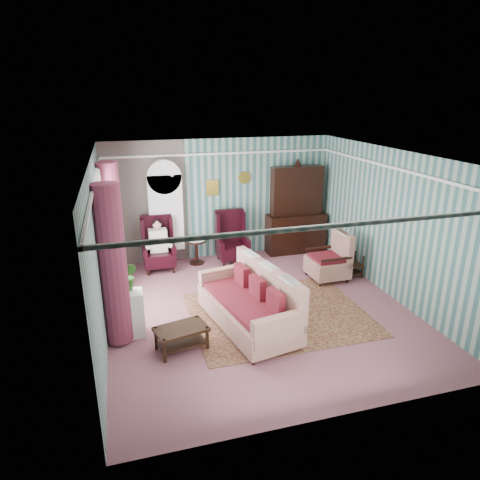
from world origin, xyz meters
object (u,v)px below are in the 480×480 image
object	(u,v)px
bookcase	(166,218)
dresser_hutch	(297,207)
floral_armchair	(328,256)
wingback_right	(232,238)
nest_table	(351,265)
seated_woman	(158,246)
wingback_left	(158,244)
round_side_table	(197,252)
plant_stand	(127,314)
coffee_table	(182,338)
sofa	(247,299)

from	to	relation	value
bookcase	dresser_hutch	xyz separation A→B (m)	(3.25, -0.12, 0.06)
dresser_hutch	floral_armchair	world-z (taller)	dresser_hutch
wingback_right	nest_table	bearing A→B (deg)	-33.75
wingback_right	seated_woman	size ratio (longest dim) A/B	1.06
dresser_hutch	wingback_right	xyz separation A→B (m)	(-1.75, -0.27, -0.55)
wingback_left	round_side_table	size ratio (longest dim) A/B	2.08
dresser_hutch	wingback_left	distance (m)	3.55
plant_stand	coffee_table	xyz separation A→B (m)	(0.80, -0.65, -0.20)
plant_stand	floral_armchair	size ratio (longest dim) A/B	0.74
wingback_right	floral_armchair	size ratio (longest dim) A/B	1.16
seated_woman	sofa	bearing A→B (deg)	-68.54
dresser_hutch	nest_table	bearing A→B (deg)	-72.61
dresser_hutch	floral_armchair	distance (m)	1.92
wingback_left	plant_stand	distance (m)	2.87
wingback_right	plant_stand	distance (m)	3.76
floral_armchair	bookcase	bearing A→B (deg)	57.88
bookcase	seated_woman	bearing A→B (deg)	-122.66
coffee_table	nest_table	bearing A→B (deg)	24.50
dresser_hutch	coffee_table	world-z (taller)	dresser_hutch
coffee_table	round_side_table	bearing A→B (deg)	75.80
sofa	floral_armchair	size ratio (longest dim) A/B	2.06
nest_table	floral_armchair	world-z (taller)	floral_armchair
coffee_table	sofa	bearing A→B (deg)	16.34
dresser_hutch	floral_armchair	xyz separation A→B (m)	(0.00, -1.81, -0.64)
bookcase	dresser_hutch	world-z (taller)	dresser_hutch
bookcase	coffee_table	bearing A→B (deg)	-93.76
bookcase	wingback_left	distance (m)	0.68
dresser_hutch	wingback_left	size ratio (longest dim) A/B	1.89
dresser_hutch	plant_stand	size ratio (longest dim) A/B	2.95
wingback_left	coffee_table	distance (m)	3.43
wingback_left	sofa	size ratio (longest dim) A/B	0.56
wingback_right	round_side_table	xyz separation A→B (m)	(-0.85, 0.15, -0.33)
floral_armchair	nest_table	bearing A→B (deg)	-92.93
plant_stand	round_side_table	bearing A→B (deg)	59.62
nest_table	wingback_left	bearing A→B (deg)	159.15
seated_woman	bookcase	bearing A→B (deg)	57.34
wingback_left	plant_stand	xyz separation A→B (m)	(-0.80, -2.75, -0.22)
seated_woman	coffee_table	size ratio (longest dim) A/B	1.46
dresser_hutch	nest_table	xyz separation A→B (m)	(0.57, -1.82, -0.91)
bookcase	plant_stand	world-z (taller)	bookcase
wingback_left	dresser_hutch	bearing A→B (deg)	4.41
dresser_hutch	wingback_right	size ratio (longest dim) A/B	1.89
round_side_table	nest_table	distance (m)	3.60
nest_table	wingback_right	bearing A→B (deg)	146.25
plant_stand	sofa	xyz separation A→B (m)	(2.00, -0.30, 0.16)
nest_table	plant_stand	xyz separation A→B (m)	(-4.87, -1.20, 0.13)
seated_woman	dresser_hutch	bearing A→B (deg)	4.41
seated_woman	plant_stand	world-z (taller)	seated_woman
dresser_hutch	floral_armchair	size ratio (longest dim) A/B	2.19
wingback_left	nest_table	world-z (taller)	wingback_left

